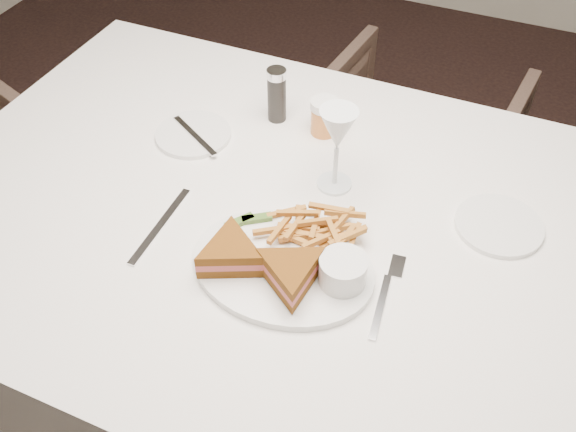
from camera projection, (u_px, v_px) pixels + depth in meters
The scene contains 3 objects.
table at pixel (297, 334), 1.46m from camera, with size 1.48×0.99×0.75m, color white.
chair_far at pixel (408, 150), 2.04m from camera, with size 0.58×0.55×0.60m, color #4E3A30.
table_setting at pixel (301, 218), 1.14m from camera, with size 0.80×0.59×0.18m.
Camera 1 is at (0.06, -0.69, 1.60)m, focal length 40.00 mm.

